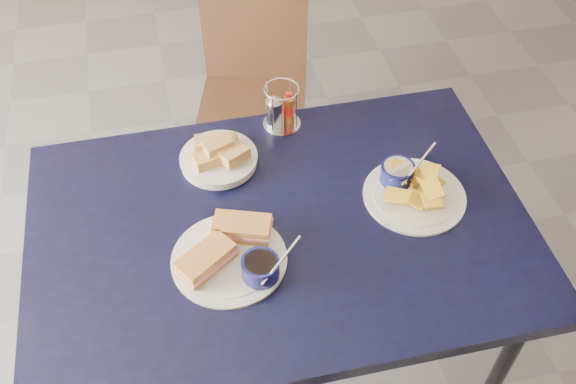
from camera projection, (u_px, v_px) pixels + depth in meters
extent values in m
plane|color=#55565B|center=(318.00, 337.00, 2.25)|extent=(6.00, 6.00, 0.00)
cube|color=black|center=(280.00, 229.00, 1.64)|extent=(1.28, 0.86, 0.04)
cylinder|color=black|center=(500.00, 371.00, 1.78)|extent=(0.04, 0.04, 0.71)
cylinder|color=black|center=(92.00, 252.00, 2.05)|extent=(0.04, 0.04, 0.71)
cylinder|color=black|center=(414.00, 195.00, 2.22)|extent=(0.04, 0.04, 0.71)
cube|color=black|center=(253.00, 106.00, 2.46)|extent=(0.49, 0.47, 0.04)
cylinder|color=black|center=(222.00, 179.00, 2.49)|extent=(0.03, 0.03, 0.39)
cylinder|color=black|center=(302.00, 165.00, 2.54)|extent=(0.03, 0.03, 0.39)
cylinder|color=black|center=(210.00, 128.00, 2.69)|extent=(0.03, 0.03, 0.39)
cylinder|color=black|center=(285.00, 116.00, 2.74)|extent=(0.03, 0.03, 0.39)
cube|color=black|center=(242.00, 31.00, 2.40)|extent=(0.39, 0.15, 0.41)
cylinder|color=white|center=(229.00, 259.00, 1.54)|extent=(0.28, 0.28, 0.01)
cylinder|color=white|center=(229.00, 258.00, 1.54)|extent=(0.23, 0.23, 0.00)
cube|color=#DA974E|center=(206.00, 259.00, 1.51)|extent=(0.16, 0.14, 0.04)
cube|color=pink|center=(206.00, 261.00, 1.51)|extent=(0.16, 0.14, 0.01)
cube|color=#DA974E|center=(242.00, 228.00, 1.57)|extent=(0.16, 0.11, 0.04)
cube|color=pink|center=(242.00, 229.00, 1.57)|extent=(0.16, 0.12, 0.01)
cylinder|color=#0A0C37|center=(261.00, 268.00, 1.49)|extent=(0.09, 0.09, 0.05)
cylinder|color=black|center=(260.00, 264.00, 1.47)|extent=(0.08, 0.08, 0.01)
cylinder|color=silver|center=(281.00, 260.00, 1.45)|extent=(0.11, 0.07, 0.08)
cylinder|color=white|center=(414.00, 196.00, 1.68)|extent=(0.27, 0.27, 0.01)
cylinder|color=white|center=(415.00, 194.00, 1.68)|extent=(0.22, 0.22, 0.00)
cube|color=gold|center=(414.00, 179.00, 1.71)|extent=(0.08, 0.07, 0.02)
cube|color=gold|center=(415.00, 201.00, 1.65)|extent=(0.07, 0.08, 0.02)
cube|color=gold|center=(430.00, 193.00, 1.66)|extent=(0.08, 0.08, 0.01)
cube|color=gold|center=(398.00, 178.00, 1.69)|extent=(0.07, 0.06, 0.03)
cube|color=gold|center=(402.00, 173.00, 1.70)|extent=(0.08, 0.07, 0.03)
cube|color=gold|center=(397.00, 197.00, 1.63)|extent=(0.08, 0.07, 0.02)
cube|color=gold|center=(399.00, 175.00, 1.68)|extent=(0.07, 0.07, 0.03)
cube|color=gold|center=(431.00, 182.00, 1.66)|extent=(0.08, 0.08, 0.02)
cube|color=gold|center=(429.00, 176.00, 1.66)|extent=(0.07, 0.08, 0.02)
cube|color=gold|center=(432.00, 202.00, 1.60)|extent=(0.06, 0.07, 0.02)
cube|color=gold|center=(432.00, 191.00, 1.62)|extent=(0.05, 0.07, 0.02)
cylinder|color=#0A0C37|center=(397.00, 173.00, 1.69)|extent=(0.09, 0.09, 0.05)
cylinder|color=beige|center=(398.00, 169.00, 1.68)|extent=(0.08, 0.08, 0.01)
cylinder|color=silver|center=(418.00, 164.00, 1.65)|extent=(0.11, 0.07, 0.08)
cylinder|color=white|center=(219.00, 160.00, 1.76)|extent=(0.21, 0.21, 0.02)
cylinder|color=white|center=(219.00, 158.00, 1.75)|extent=(0.17, 0.17, 0.00)
cube|color=tan|center=(208.00, 159.00, 1.72)|extent=(0.08, 0.06, 0.03)
cube|color=tan|center=(223.00, 142.00, 1.76)|extent=(0.09, 0.07, 0.03)
cube|color=tan|center=(234.00, 155.00, 1.72)|extent=(0.09, 0.08, 0.03)
cube|color=tan|center=(209.00, 144.00, 1.74)|extent=(0.08, 0.06, 0.03)
cube|color=tan|center=(217.00, 146.00, 1.72)|extent=(0.09, 0.07, 0.03)
cylinder|color=silver|center=(282.00, 124.00, 1.87)|extent=(0.11, 0.11, 0.01)
cylinder|color=silver|center=(291.00, 97.00, 1.85)|extent=(0.00, 0.01, 0.13)
cylinder|color=silver|center=(268.00, 100.00, 1.84)|extent=(0.01, 0.01, 0.13)
cylinder|color=silver|center=(273.00, 115.00, 1.79)|extent=(0.01, 0.01, 0.13)
cylinder|color=silver|center=(296.00, 112.00, 1.80)|extent=(0.00, 0.01, 0.13)
torus|color=silver|center=(282.00, 89.00, 1.77)|extent=(0.10, 0.10, 0.00)
cylinder|color=silver|center=(274.00, 113.00, 1.83)|extent=(0.05, 0.05, 0.08)
cone|color=silver|center=(274.00, 98.00, 1.79)|extent=(0.04, 0.04, 0.02)
cylinder|color=brown|center=(289.00, 110.00, 1.84)|extent=(0.03, 0.03, 0.08)
cylinder|color=#AA1209|center=(289.00, 110.00, 1.84)|extent=(0.03, 0.03, 0.03)
cylinder|color=#AA1209|center=(289.00, 96.00, 1.80)|extent=(0.02, 0.02, 0.02)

